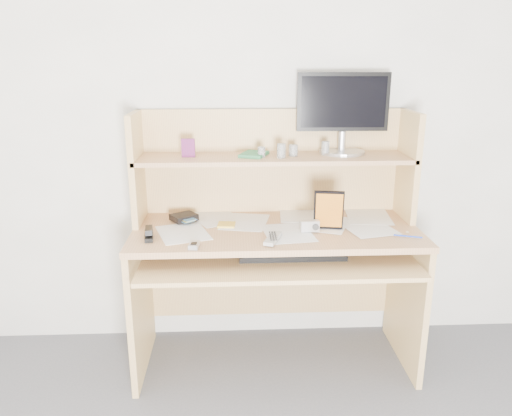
{
  "coord_description": "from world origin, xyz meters",
  "views": [
    {
      "loc": [
        -0.21,
        -0.83,
        1.55
      ],
      "look_at": [
        -0.1,
        1.43,
        0.87
      ],
      "focal_mm": 35.0,
      "sensor_mm": 36.0,
      "label": 1
    }
  ],
  "objects_px": {
    "keyboard": "(292,252)",
    "game_case": "(329,210)",
    "tv_remote": "(273,238)",
    "desk": "(274,233)",
    "monitor": "(343,111)"
  },
  "relations": [
    {
      "from": "keyboard",
      "to": "game_case",
      "type": "bearing_deg",
      "value": 17.18
    },
    {
      "from": "tv_remote",
      "to": "desk",
      "type": "bearing_deg",
      "value": 103.25
    },
    {
      "from": "keyboard",
      "to": "tv_remote",
      "type": "height_order",
      "value": "tv_remote"
    },
    {
      "from": "desk",
      "to": "game_case",
      "type": "xyz_separation_m",
      "value": [
        0.25,
        -0.13,
        0.16
      ]
    },
    {
      "from": "desk",
      "to": "monitor",
      "type": "relative_size",
      "value": 2.99
    },
    {
      "from": "desk",
      "to": "game_case",
      "type": "bearing_deg",
      "value": -28.6
    },
    {
      "from": "desk",
      "to": "game_case",
      "type": "height_order",
      "value": "desk"
    },
    {
      "from": "desk",
      "to": "monitor",
      "type": "distance_m",
      "value": 0.71
    },
    {
      "from": "keyboard",
      "to": "monitor",
      "type": "xyz_separation_m",
      "value": [
        0.29,
        0.34,
        0.63
      ]
    },
    {
      "from": "keyboard",
      "to": "monitor",
      "type": "distance_m",
      "value": 0.77
    },
    {
      "from": "keyboard",
      "to": "tv_remote",
      "type": "relative_size",
      "value": 3.06
    },
    {
      "from": "keyboard",
      "to": "monitor",
      "type": "bearing_deg",
      "value": 49.57
    },
    {
      "from": "desk",
      "to": "game_case",
      "type": "relative_size",
      "value": 7.03
    },
    {
      "from": "tv_remote",
      "to": "game_case",
      "type": "bearing_deg",
      "value": 44.62
    },
    {
      "from": "keyboard",
      "to": "tv_remote",
      "type": "distance_m",
      "value": 0.16
    }
  ]
}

